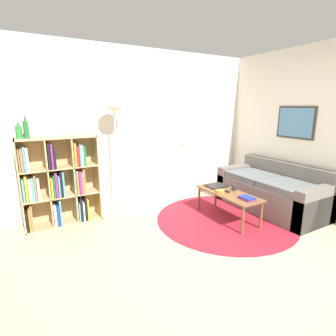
# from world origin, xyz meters

# --- Properties ---
(ground_plane) EXTENTS (14.00, 14.00, 0.00)m
(ground_plane) POSITION_xyz_m (0.00, 0.00, 0.00)
(ground_plane) COLOR tan
(wall_back) EXTENTS (7.15, 0.11, 2.60)m
(wall_back) POSITION_xyz_m (0.02, 2.29, 1.29)
(wall_back) COLOR silver
(wall_back) RESTS_ON ground_plane
(wall_right) EXTENTS (0.08, 5.26, 2.60)m
(wall_right) POSITION_xyz_m (2.10, 1.13, 1.30)
(wall_right) COLOR silver
(wall_right) RESTS_ON ground_plane
(rug) EXTENTS (2.09, 2.09, 0.01)m
(rug) POSITION_xyz_m (0.72, 0.97, 0.00)
(rug) COLOR maroon
(rug) RESTS_ON ground_plane
(bookshelf) EXTENTS (1.05, 0.34, 1.27)m
(bookshelf) POSITION_xyz_m (-1.47, 2.08, 0.62)
(bookshelf) COLOR tan
(bookshelf) RESTS_ON ground_plane
(floor_lamp) EXTENTS (0.32, 0.32, 1.68)m
(floor_lamp) POSITION_xyz_m (-0.62, 1.99, 1.44)
(floor_lamp) COLOR #B7B7BC
(floor_lamp) RESTS_ON ground_plane
(couch) EXTENTS (0.83, 1.72, 0.77)m
(couch) POSITION_xyz_m (1.69, 0.92, 0.29)
(couch) COLOR #66605B
(couch) RESTS_ON ground_plane
(coffee_table) EXTENTS (0.43, 1.06, 0.42)m
(coffee_table) POSITION_xyz_m (0.77, 0.98, 0.37)
(coffee_table) COLOR brown
(coffee_table) RESTS_ON ground_plane
(laptop) EXTENTS (0.33, 0.26, 0.02)m
(laptop) POSITION_xyz_m (0.80, 1.31, 0.43)
(laptop) COLOR black
(laptop) RESTS_ON coffee_table
(bowl) EXTENTS (0.13, 0.13, 0.04)m
(bowl) POSITION_xyz_m (0.65, 1.04, 0.44)
(bowl) COLOR orange
(bowl) RESTS_ON coffee_table
(book_stack_on_table) EXTENTS (0.15, 0.21, 0.04)m
(book_stack_on_table) POSITION_xyz_m (0.78, 0.63, 0.44)
(book_stack_on_table) COLOR #7F287A
(book_stack_on_table) RESTS_ON coffee_table
(cup) EXTENTS (0.07, 0.07, 0.08)m
(cup) POSITION_xyz_m (0.91, 1.01, 0.46)
(cup) COLOR #28282D
(cup) RESTS_ON coffee_table
(remote) EXTENTS (0.06, 0.17, 0.02)m
(remote) POSITION_xyz_m (0.75, 1.05, 0.43)
(remote) COLOR black
(remote) RESTS_ON coffee_table
(bottle_left) EXTENTS (0.08, 0.08, 0.21)m
(bottle_left) POSITION_xyz_m (-1.87, 2.08, 1.36)
(bottle_left) COLOR #2D8438
(bottle_left) RESTS_ON bookshelf
(bottle_middle) EXTENTS (0.07, 0.07, 0.29)m
(bottle_middle) POSITION_xyz_m (-1.79, 2.07, 1.39)
(bottle_middle) COLOR #236633
(bottle_middle) RESTS_ON bookshelf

